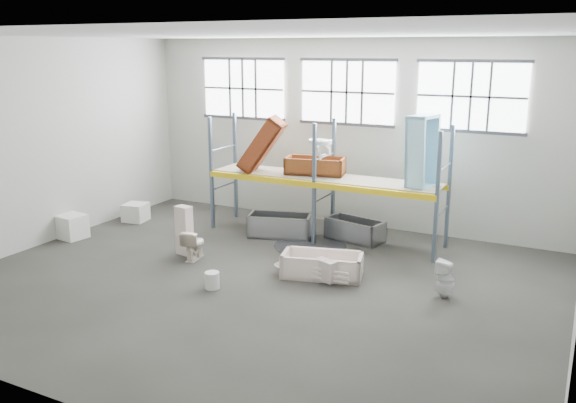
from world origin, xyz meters
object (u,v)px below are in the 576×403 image
Objects in this scene: toilet_white at (445,279)px; steel_tub_right at (355,230)px; steel_tub_left at (280,225)px; rust_tub_flat at (315,166)px; toilet_beige at (194,244)px; cistern_tall at (184,230)px; bucket at (212,280)px; bathtub_beige at (322,265)px; carton_near at (71,226)px; blue_tub_upright at (422,152)px.

toilet_white is 3.89m from steel_tub_right.
rust_tub_flat reaches higher than steel_tub_left.
toilet_beige is 0.44× the size of steel_tub_left.
toilet_white reaches higher than steel_tub_right.
bucket is at bearing -29.17° from cistern_tall.
bathtub_beige is at bearing 13.53° from cistern_tall.
carton_near is at bearing -85.08° from toilet_white.
cistern_tall is at bearing -86.05° from toilet_white.
cistern_tall is at bearing -125.76° from rust_tub_flat.
blue_tub_upright is (2.77, -0.10, 0.57)m from rust_tub_flat.
toilet_beige is 0.49× the size of steel_tub_right.
cistern_tall reaches higher than carton_near.
blue_tub_upright is at bearing -152.19° from toilet_white.
steel_tub_left is at bearing -171.82° from blue_tub_upright.
toilet_white is at bearing -63.90° from blue_tub_upright.
carton_near is (-6.54, -3.14, 0.04)m from steel_tub_right.
toilet_beige is at bearing 1.81° from carton_near.
bathtub_beige is at bearing -86.93° from toilet_white.
toilet_beige is (-3.08, -0.35, 0.10)m from bathtub_beige.
steel_tub_left is (1.35, 2.25, -0.29)m from cistern_tall.
steel_tub_right is 4.21× the size of bucket.
bucket is (0.40, -3.71, -0.12)m from steel_tub_left.
toilet_white is at bearing 12.87° from cistern_tall.
toilet_beige is at bearing -118.88° from rust_tub_flat.
steel_tub_left is 0.93× the size of blue_tub_upright.
carton_near is (-5.11, 1.17, 0.13)m from bucket.
carton_near is (-5.42, -3.15, -1.52)m from rust_tub_flat.
carton_near is (-9.42, -0.53, -0.08)m from toilet_white.
carton_near is at bearing -164.43° from cistern_tall.
toilet_beige is 1.89m from bucket.
bathtub_beige is at bearing -83.95° from steel_tub_right.
rust_tub_flat is at bearing -128.18° from toilet_beige.
toilet_white reaches higher than bathtub_beige.
cistern_tall reaches higher than bathtub_beige.
rust_tub_flat is at bearing -121.51° from toilet_white.
toilet_white is 0.44× the size of blue_tub_upright.
rust_tub_flat reaches higher than bathtub_beige.
steel_tub_right is (1.83, 0.60, -0.02)m from steel_tub_left.
cistern_tall reaches higher than steel_tub_left.
bathtub_beige is at bearing -44.48° from steel_tub_left.
carton_near is at bearing -151.65° from steel_tub_left.
steel_tub_left is 5.35m from carton_near.
toilet_beige is at bearing -84.16° from toilet_white.
bathtub_beige is 1.17× the size of steel_tub_right.
bucket is at bearing -83.81° from steel_tub_left.
blue_tub_upright is 5.67m from bucket.
carton_near reaches higher than bucket.
rust_tub_flat is 0.87× the size of blue_tub_upright.
steel_tub_right is at bearing 25.67° from carton_near.
blue_tub_upright is at bearing 8.18° from steel_tub_left.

